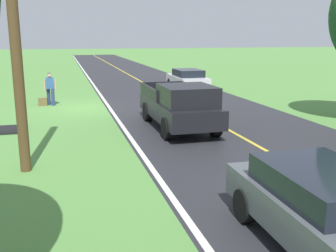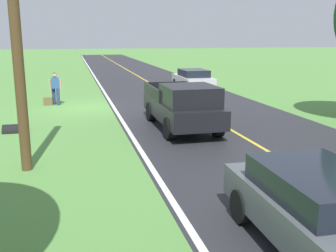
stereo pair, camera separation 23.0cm
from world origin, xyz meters
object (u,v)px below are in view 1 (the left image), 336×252
(hitchhiker_walking, at_px, (50,87))
(pickup_truck_passing, at_px, (180,105))
(sedan_near_oncoming, at_px, (187,79))
(suitcase_carried, at_px, (43,102))
(sedan_ahead_same_lane, at_px, (328,210))
(utility_pole_roadside, at_px, (13,21))

(hitchhiker_walking, height_order, pickup_truck_passing, pickup_truck_passing)
(sedan_near_oncoming, bearing_deg, suitcase_carried, 22.91)
(pickup_truck_passing, height_order, sedan_ahead_same_lane, pickup_truck_passing)
(hitchhiker_walking, xyz_separation_m, utility_pole_roadside, (0.45, 10.69, 2.96))
(hitchhiker_walking, distance_m, pickup_truck_passing, 8.68)
(suitcase_carried, bearing_deg, sedan_ahead_same_lane, 16.69)
(sedan_near_oncoming, bearing_deg, utility_pole_roadside, 57.45)
(sedan_near_oncoming, distance_m, utility_pole_roadside, 17.50)
(pickup_truck_passing, height_order, sedan_near_oncoming, pickup_truck_passing)
(pickup_truck_passing, relative_size, utility_pole_roadside, 0.69)
(pickup_truck_passing, xyz_separation_m, utility_pole_roadside, (5.46, 3.61, 2.97))
(sedan_ahead_same_lane, bearing_deg, utility_pole_roadside, -47.28)
(utility_pole_roadside, bearing_deg, pickup_truck_passing, -146.53)
(hitchhiker_walking, height_order, sedan_near_oncoming, hitchhiker_walking)
(pickup_truck_passing, height_order, utility_pole_roadside, utility_pole_roadside)
(hitchhiker_walking, relative_size, suitcase_carried, 3.80)
(hitchhiker_walking, distance_m, utility_pole_roadside, 11.10)
(hitchhiker_walking, bearing_deg, pickup_truck_passing, 125.31)
(suitcase_carried, height_order, sedan_near_oncoming, sedan_near_oncoming)
(suitcase_carried, relative_size, pickup_truck_passing, 0.09)
(sedan_near_oncoming, bearing_deg, hitchhiker_walking, 23.40)
(pickup_truck_passing, bearing_deg, sedan_ahead_same_lane, 88.47)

